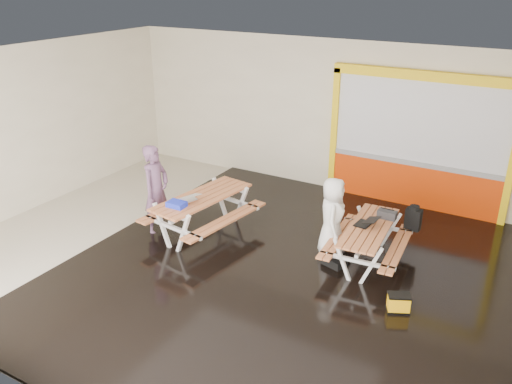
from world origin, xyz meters
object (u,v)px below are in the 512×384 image
Objects in this scene: backpack at (413,218)px; dark_case at (335,261)px; picnic_table_left at (203,205)px; laptop_left at (188,198)px; fluke_bag at (399,303)px; picnic_table_right at (368,235)px; toolbox at (387,214)px; blue_pouch at (177,204)px; person_right at (332,217)px; person_left at (156,190)px; laptop_right at (366,222)px.

backpack reaches higher than dark_case.
picnic_table_left is 0.43m from laptop_left.
picnic_table_right is at bearing 127.79° from fluke_bag.
toolbox is at bearing 21.59° from laptop_left.
toolbox is 0.71× the size of backpack.
blue_pouch is 4.25m from fluke_bag.
picnic_table_right is (3.16, 0.54, -0.07)m from picnic_table_left.
dark_case is 0.97× the size of fluke_bag.
blue_pouch is at bearing -164.17° from dark_case.
fluke_bag is at bearing 0.05° from blue_pouch.
blue_pouch is at bearing -154.33° from toolbox.
laptop_left reaches higher than backpack.
person_right is at bearing 11.40° from picnic_table_left.
toolbox reaches higher than picnic_table_left.
picnic_table_right is 1.54m from fluke_bag.
person_left is (-4.03, -0.85, 0.32)m from picnic_table_right.
fluke_bag is (0.75, -1.65, -0.64)m from toolbox.
blue_pouch is (-3.27, -1.18, 0.32)m from picnic_table_right.
blue_pouch is (-0.12, -0.64, 0.25)m from picnic_table_left.
picnic_table_left is 2.54m from person_right.
fluke_bag is at bearing -8.90° from picnic_table_left.
person_right is 3.70× the size of fluke_bag.
person_left reaches higher than picnic_table_right.
backpack is 1.21× the size of dark_case.
backpack is at bearing -73.84° from person_left.
laptop_right is at bearing 129.23° from fluke_bag.
person_left is at bearing -167.66° from laptop_right.
blue_pouch is 0.84× the size of fluke_bag.
dark_case is (-0.61, -0.85, -0.71)m from toolbox.
laptop_left is 1.47× the size of blue_pouch.
laptop_right is 1.21× the size of blue_pouch.
person_left is (-0.88, -0.31, 0.24)m from picnic_table_left.
person_left reaches higher than laptop_left.
picnic_table_left is 4.15m from fluke_bag.
dark_case is 1.58m from fluke_bag.
laptop_right is at bearing -82.12° from person_left.
person_right is 3.00× the size of laptop_left.
laptop_left is 2.95m from dark_case.
backpack reaches higher than picnic_table_right.
toolbox is at bearing 70.85° from picnic_table_right.
backpack is 1.17× the size of fluke_bag.
person_left is at bearing -159.39° from backpack.
person_left is 3.70m from dark_case.
picnic_table_left is at bearing 171.10° from fluke_bag.
person_left is 3.90× the size of backpack.
laptop_left is (-0.09, -0.34, 0.26)m from picnic_table_left.
blue_pouch is at bearing -160.15° from picnic_table_right.
blue_pouch is at bearing -151.68° from backpack.
fluke_bag is at bearing -79.78° from backpack.
toolbox is at bearing -79.19° from person_right.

